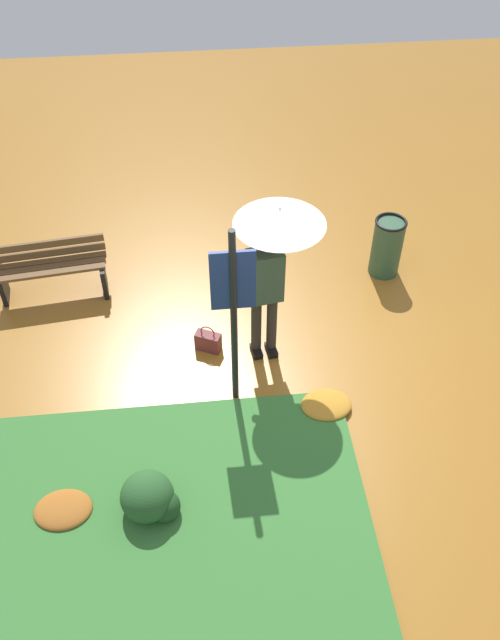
{
  "coord_description": "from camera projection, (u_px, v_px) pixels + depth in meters",
  "views": [
    {
      "loc": [
        -0.95,
        -5.38,
        5.8
      ],
      "look_at": [
        -0.43,
        -0.33,
        0.85
      ],
      "focal_mm": 37.06,
      "sensor_mm": 36.0,
      "label": 1
    }
  ],
  "objects": [
    {
      "name": "info_sign_post",
      "position": [
        233.0,
        301.0,
        6.43
      ],
      "size": [
        0.44,
        0.07,
        2.3
      ],
      "color": "black",
      "rests_on": "ground_plane"
    },
    {
      "name": "leaf_pile_near_person",
      "position": [
        63.0,
        510.0,
        6.35
      ],
      "size": [
        0.56,
        0.45,
        0.12
      ],
      "color": "#A86023",
      "rests_on": "ground_plane"
    },
    {
      "name": "leaf_pile_by_bench",
      "position": [
        326.0,
        405.0,
        7.26
      ],
      "size": [
        0.56,
        0.45,
        0.12
      ],
      "color": "#C68428",
      "rests_on": "ground_plane"
    },
    {
      "name": "shrub_cluster",
      "position": [
        151.0,
        498.0,
        6.26
      ],
      "size": [
        0.57,
        0.51,
        0.46
      ],
      "color": "#285628",
      "rests_on": "ground_plane"
    },
    {
      "name": "handbag",
      "position": [
        208.0,
        341.0,
        7.87
      ],
      "size": [
        0.33,
        0.25,
        0.37
      ],
      "color": "brown",
      "rests_on": "ground_plane"
    },
    {
      "name": "person_with_umbrella",
      "position": [
        273.0,
        247.0,
        6.87
      ],
      "size": [
        0.96,
        0.96,
        2.04
      ],
      "color": "#2D2823",
      "rests_on": "ground_plane"
    },
    {
      "name": "park_bench",
      "position": [
        51.0,
        269.0,
        8.4
      ],
      "size": [
        1.4,
        0.52,
        0.75
      ],
      "color": "black",
      "rests_on": "ground_plane"
    },
    {
      "name": "grass_verge",
      "position": [
        117.0,
        588.0,
        5.84
      ],
      "size": [
        4.8,
        4.0,
        0.05
      ],
      "color": "#387533",
      "rests_on": "ground_plane"
    },
    {
      "name": "trash_bin",
      "position": [
        387.0,
        247.0,
        8.71
      ],
      "size": [
        0.42,
        0.42,
        0.83
      ],
      "color": "#2D5138",
      "rests_on": "ground_plane"
    },
    {
      "name": "ground_plane",
      "position": [
        282.0,
        349.0,
        7.95
      ],
      "size": [
        18.0,
        18.0,
        0.0
      ],
      "primitive_type": "plane",
      "color": "#9E6623"
    }
  ]
}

